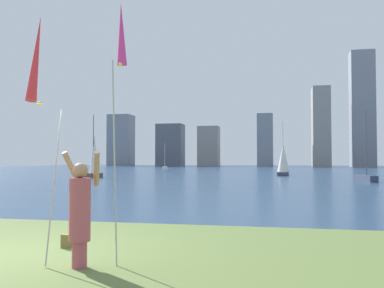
# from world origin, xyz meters

# --- Properties ---
(ground) EXTENTS (120.00, 138.00, 0.12)m
(ground) POSITION_xyz_m (0.00, 50.95, -0.06)
(ground) COLOR #5B7038
(person) EXTENTS (0.66, 0.48, 1.79)m
(person) POSITION_xyz_m (1.40, -0.80, 0.88)
(person) COLOR #B24C59
(person) RESTS_ON ground
(kite_flag_left) EXTENTS (0.16, 0.97, 3.83)m
(kite_flag_left) POSITION_xyz_m (0.89, -1.22, 3.09)
(kite_flag_left) COLOR #B2B2B7
(kite_flag_left) RESTS_ON ground
(kite_flag_right) EXTENTS (0.16, 0.49, 4.21)m
(kite_flag_right) POSITION_xyz_m (1.92, -0.45, 3.55)
(kite_flag_right) COLOR #B2B2B7
(kite_flag_right) RESTS_ON ground
(bag) EXTENTS (0.20, 0.14, 0.25)m
(bag) POSITION_xyz_m (0.49, 0.52, 0.12)
(bag) COLOR olive
(bag) RESTS_ON ground
(sailboat_0) EXTENTS (1.10, 2.22, 4.08)m
(sailboat_0) POSITION_xyz_m (-12.36, 53.55, 0.33)
(sailboat_0) COLOR silver
(sailboat_0) RESTS_ON ground
(sailboat_2) EXTENTS (1.42, 2.59, 5.63)m
(sailboat_2) POSITION_xyz_m (4.60, 38.42, 1.60)
(sailboat_2) COLOR #333D51
(sailboat_2) RESTS_ON ground
(sailboat_3) EXTENTS (1.22, 2.59, 5.35)m
(sailboat_3) POSITION_xyz_m (10.65, 27.07, 0.33)
(sailboat_3) COLOR #333D51
(sailboat_3) RESTS_ON ground
(sailboat_4) EXTENTS (1.43, 1.85, 5.79)m
(sailboat_4) POSITION_xyz_m (-12.49, 29.70, 1.80)
(sailboat_4) COLOR brown
(sailboat_4) RESTS_ON ground
(skyline_tower_0) EXTENTS (5.88, 5.48, 13.39)m
(skyline_tower_0) POSITION_xyz_m (-36.94, 98.95, 6.69)
(skyline_tower_0) COLOR gray
(skyline_tower_0) RESTS_ON ground
(skyline_tower_1) EXTENTS (6.49, 5.14, 10.61)m
(skyline_tower_1) POSITION_xyz_m (-23.12, 97.53, 5.30)
(skyline_tower_1) COLOR #565B66
(skyline_tower_1) RESTS_ON ground
(skyline_tower_2) EXTENTS (5.17, 4.40, 9.97)m
(skyline_tower_2) POSITION_xyz_m (-13.44, 98.56, 4.99)
(skyline_tower_2) COLOR gray
(skyline_tower_2) RESTS_ON ground
(skyline_tower_3) EXTENTS (3.68, 4.78, 12.62)m
(skyline_tower_3) POSITION_xyz_m (0.59, 96.82, 6.31)
(skyline_tower_3) COLOR gray
(skyline_tower_3) RESTS_ON ground
(skyline_tower_4) EXTENTS (3.84, 6.40, 17.98)m
(skyline_tower_4) POSITION_xyz_m (13.19, 93.32, 8.99)
(skyline_tower_4) COLOR gray
(skyline_tower_4) RESTS_ON ground
(skyline_tower_5) EXTENTS (5.11, 4.49, 26.15)m
(skyline_tower_5) POSITION_xyz_m (22.34, 94.92, 13.07)
(skyline_tower_5) COLOR gray
(skyline_tower_5) RESTS_ON ground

